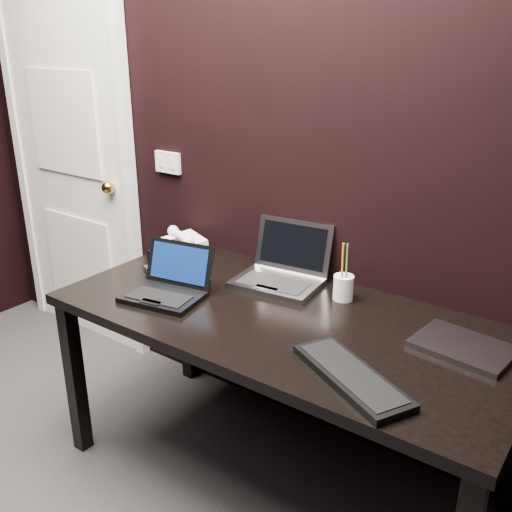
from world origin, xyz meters
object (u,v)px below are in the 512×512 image
Objects in this scene: silver_laptop at (281,272)px; ext_keyboard at (351,376)px; desk at (282,333)px; pen_cup at (343,286)px; desk_phone at (183,244)px; mobile_phone at (151,263)px; door at (71,160)px; closed_laptop at (463,347)px; netbook at (168,287)px.

silver_laptop reaches higher than ext_keyboard.
desk is 7.47× the size of pen_cup.
mobile_phone is at bearing -81.00° from desk_phone.
silver_laptop is 0.74m from ext_keyboard.
mobile_phone is at bearing -20.31° from door.
ext_keyboard is at bearing -40.28° from silver_laptop.
silver_laptop reaches higher than desk_phone.
desk is at bearing -115.42° from pen_cup.
desk_phone reaches higher than closed_laptop.
desk is 0.70m from mobile_phone.
desk_phone is 0.25m from mobile_phone.
pen_cup is at bearing 120.26° from ext_keyboard.
ext_keyboard is 0.42m from closed_laptop.
closed_laptop is at bearing -5.64° from desk_phone.
pen_cup is at bearing 64.58° from desk.
mobile_phone is (0.04, -0.24, -0.01)m from desk_phone.
netbook is at bearing -127.84° from silver_laptop.
desk_phone reaches higher than ext_keyboard.
ext_keyboard is at bearing -59.74° from pen_cup.
desk is 19.53× the size of mobile_phone.
pen_cup is (1.76, -0.13, -0.25)m from door.
pen_cup is at bearing 15.44° from mobile_phone.
ext_keyboard is at bearing -16.61° from door.
closed_laptop is at bearing 59.96° from ext_keyboard.
mobile_phone is at bearing -157.49° from silver_laptop.
door is 1.73m from desk.
pen_cup is (0.81, 0.22, 0.02)m from mobile_phone.
door is at bearing 157.27° from netbook.
door is 1.06m from mobile_phone.
ext_keyboard reaches higher than closed_laptop.
silver_laptop is at bearing 22.51° from mobile_phone.
desk is at bearing -19.94° from desk_phone.
door is 5.80× the size of silver_laptop.
netbook reaches higher than mobile_phone.
pen_cup is (0.28, 0.00, 0.01)m from silver_laptop.
silver_laptop is at bearing 124.39° from desk.
pen_cup is (0.12, 0.24, 0.13)m from desk.
closed_laptop is at bearing 4.90° from mobile_phone.
closed_laptop is at bearing 12.31° from desk.
ext_keyboard is 1.38× the size of closed_laptop.
desk is 0.47m from ext_keyboard.
desk is 3.82× the size of ext_keyboard.
door is 4.81× the size of ext_keyboard.
desk is at bearing -55.61° from silver_laptop.
pen_cup reaches higher than netbook.
netbook reaches higher than closed_laptop.
silver_laptop is 0.28m from pen_cup.
netbook is at bearing -54.36° from desk_phone.
pen_cup is at bearing 0.94° from silver_laptop.
ext_keyboard is at bearing -120.04° from closed_laptop.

